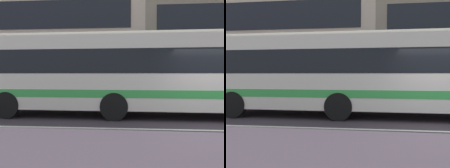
% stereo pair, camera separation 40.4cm
% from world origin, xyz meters
% --- Properties ---
extents(ground_plane, '(160.00, 160.00, 0.00)m').
position_xyz_m(ground_plane, '(0.00, 0.00, 0.00)').
color(ground_plane, '#392F38').
extents(lane_centre_line, '(60.00, 0.16, 0.01)m').
position_xyz_m(lane_centre_line, '(0.00, 0.00, 0.00)').
color(lane_centre_line, silver).
rests_on(lane_centre_line, ground_plane).
extents(hedge_row_far, '(17.87, 1.10, 0.87)m').
position_xyz_m(hedge_row_far, '(1.18, 6.30, 0.44)').
color(hedge_row_far, '#275115').
rests_on(hedge_row_far, ground_plane).
extents(apartment_block_left, '(25.32, 9.53, 10.34)m').
position_xyz_m(apartment_block_left, '(-14.52, 14.95, 5.17)').
color(apartment_block_left, '#C3AC9C').
rests_on(apartment_block_left, ground_plane).
extents(transit_bus, '(11.56, 2.89, 3.19)m').
position_xyz_m(transit_bus, '(-2.59, 2.47, 1.76)').
color(transit_bus, beige).
rests_on(transit_bus, ground_plane).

